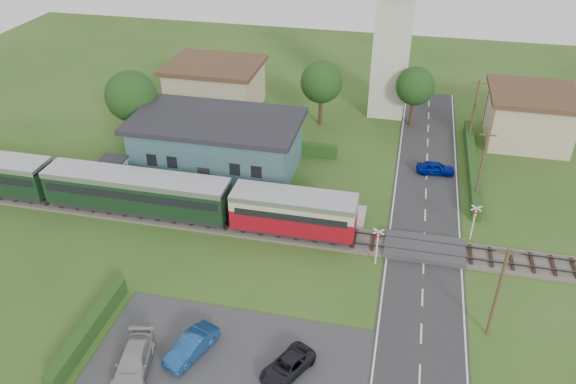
% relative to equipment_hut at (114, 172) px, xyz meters
% --- Properties ---
extents(ground, '(120.00, 120.00, 0.00)m').
position_rel_equipment_hut_xyz_m(ground, '(18.00, -5.20, -1.75)').
color(ground, '#2D4C19').
extents(railway_track, '(76.00, 3.20, 0.49)m').
position_rel_equipment_hut_xyz_m(railway_track, '(18.00, -3.20, -1.64)').
color(railway_track, '#4C443D').
rests_on(railway_track, ground).
extents(road, '(6.00, 70.00, 0.05)m').
position_rel_equipment_hut_xyz_m(road, '(28.00, -5.20, -1.72)').
color(road, '#28282B').
rests_on(road, ground).
extents(car_park, '(17.00, 9.00, 0.08)m').
position_rel_equipment_hut_xyz_m(car_park, '(16.50, -17.20, -1.71)').
color(car_park, '#333335').
rests_on(car_park, ground).
extents(crossing_deck, '(6.20, 3.40, 0.45)m').
position_rel_equipment_hut_xyz_m(crossing_deck, '(28.00, -3.20, -1.52)').
color(crossing_deck, '#333335').
rests_on(crossing_deck, ground).
extents(platform, '(30.00, 3.00, 0.45)m').
position_rel_equipment_hut_xyz_m(platform, '(8.00, 0.00, -1.52)').
color(platform, gray).
rests_on(platform, ground).
extents(equipment_hut, '(2.30, 2.30, 2.55)m').
position_rel_equipment_hut_xyz_m(equipment_hut, '(0.00, 0.00, 0.00)').
color(equipment_hut, beige).
rests_on(equipment_hut, platform).
extents(station_building, '(16.00, 9.00, 5.30)m').
position_rel_equipment_hut_xyz_m(station_building, '(8.00, 5.79, 0.95)').
color(station_building, '#305464').
rests_on(station_building, ground).
extents(train, '(43.20, 2.90, 3.40)m').
position_rel_equipment_hut_xyz_m(train, '(0.72, -3.20, 0.43)').
color(train, '#232328').
rests_on(train, ground).
extents(church_tower, '(6.00, 6.00, 17.60)m').
position_rel_equipment_hut_xyz_m(church_tower, '(23.00, 22.80, 8.48)').
color(church_tower, beige).
rests_on(church_tower, ground).
extents(house_west, '(10.80, 8.80, 5.50)m').
position_rel_equipment_hut_xyz_m(house_west, '(3.00, 19.80, 1.04)').
color(house_west, tan).
rests_on(house_west, ground).
extents(house_east, '(8.80, 8.80, 5.50)m').
position_rel_equipment_hut_xyz_m(house_east, '(38.00, 18.80, 1.05)').
color(house_east, tan).
rests_on(house_east, ground).
extents(hedge_carpark, '(0.80, 9.00, 1.20)m').
position_rel_equipment_hut_xyz_m(hedge_carpark, '(7.00, -17.20, -1.15)').
color(hedge_carpark, '#193814').
rests_on(hedge_carpark, ground).
extents(hedge_roadside, '(0.80, 18.00, 1.20)m').
position_rel_equipment_hut_xyz_m(hedge_roadside, '(32.20, 10.80, -1.15)').
color(hedge_roadside, '#193814').
rests_on(hedge_roadside, ground).
extents(hedge_station, '(22.00, 0.80, 1.30)m').
position_rel_equipment_hut_xyz_m(hedge_station, '(8.00, 10.30, -1.10)').
color(hedge_station, '#193814').
rests_on(hedge_station, ground).
extents(tree_a, '(5.20, 5.20, 8.00)m').
position_rel_equipment_hut_xyz_m(tree_a, '(-2.00, 8.80, 3.63)').
color(tree_a, '#332316').
rests_on(tree_a, ground).
extents(tree_b, '(4.60, 4.60, 7.34)m').
position_rel_equipment_hut_xyz_m(tree_b, '(16.00, 17.80, 3.27)').
color(tree_b, '#332316').
rests_on(tree_b, ground).
extents(tree_c, '(4.20, 4.20, 6.78)m').
position_rel_equipment_hut_xyz_m(tree_c, '(26.00, 19.80, 2.91)').
color(tree_c, '#332316').
rests_on(tree_c, ground).
extents(utility_pole_b, '(1.40, 0.22, 7.00)m').
position_rel_equipment_hut_xyz_m(utility_pole_b, '(32.20, -11.20, 1.88)').
color(utility_pole_b, '#473321').
rests_on(utility_pole_b, ground).
extents(utility_pole_c, '(1.40, 0.22, 7.00)m').
position_rel_equipment_hut_xyz_m(utility_pole_c, '(32.20, 4.80, 1.88)').
color(utility_pole_c, '#473321').
rests_on(utility_pole_c, ground).
extents(utility_pole_d, '(1.40, 0.22, 7.00)m').
position_rel_equipment_hut_xyz_m(utility_pole_d, '(32.20, 16.80, 1.88)').
color(utility_pole_d, '#473321').
rests_on(utility_pole_d, ground).
extents(crossing_signal_near, '(0.84, 0.28, 3.28)m').
position_rel_equipment_hut_xyz_m(crossing_signal_near, '(24.40, -5.61, 0.39)').
color(crossing_signal_near, silver).
rests_on(crossing_signal_near, ground).
extents(crossing_signal_far, '(0.84, 0.28, 3.28)m').
position_rel_equipment_hut_xyz_m(crossing_signal_far, '(31.60, -0.81, 0.39)').
color(crossing_signal_far, silver).
rests_on(crossing_signal_far, ground).
extents(streetlamp_west, '(0.30, 0.30, 5.15)m').
position_rel_equipment_hut_xyz_m(streetlamp_west, '(-4.00, 14.80, 1.29)').
color(streetlamp_west, '#3F3F47').
rests_on(streetlamp_west, ground).
extents(streetlamp_east, '(0.30, 0.30, 5.15)m').
position_rel_equipment_hut_xyz_m(streetlamp_east, '(34.00, 21.80, 1.29)').
color(streetlamp_east, '#3F3F47').
rests_on(streetlamp_east, ground).
extents(car_on_road, '(3.70, 1.77, 1.22)m').
position_rel_equipment_hut_xyz_m(car_on_road, '(28.75, 9.25, -1.09)').
color(car_on_road, '#00117E').
rests_on(car_on_road, road).
extents(car_park_blue, '(2.71, 4.24, 1.32)m').
position_rel_equipment_hut_xyz_m(car_park_blue, '(14.01, -17.10, -1.01)').
color(car_park_blue, navy).
rests_on(car_park_blue, car_park).
extents(car_park_silver, '(2.84, 5.02, 1.37)m').
position_rel_equipment_hut_xyz_m(car_park_silver, '(11.08, -19.07, -0.98)').
color(car_park_silver, '#A3A3A3').
rests_on(car_park_silver, car_park).
extents(car_park_dark, '(3.36, 4.21, 1.06)m').
position_rel_equipment_hut_xyz_m(car_park_dark, '(20.15, -17.22, -1.14)').
color(car_park_dark, black).
rests_on(car_park_dark, car_park).
extents(pedestrian_near, '(0.61, 0.43, 1.62)m').
position_rel_equipment_hut_xyz_m(pedestrian_near, '(15.74, -0.75, -0.49)').
color(pedestrian_near, gray).
rests_on(pedestrian_near, platform).
extents(pedestrian_far, '(0.84, 0.92, 1.54)m').
position_rel_equipment_hut_xyz_m(pedestrian_far, '(3.52, 0.14, -0.53)').
color(pedestrian_far, gray).
rests_on(pedestrian_far, platform).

